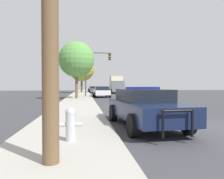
# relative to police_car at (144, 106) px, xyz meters

# --- Properties ---
(ground_plane) EXTENTS (110.00, 110.00, 0.00)m
(ground_plane) POSITION_rel_police_car_xyz_m (2.30, -0.59, -0.77)
(ground_plane) COLOR #3D3D42
(sidewalk_left) EXTENTS (3.00, 110.00, 0.13)m
(sidewalk_left) POSITION_rel_police_car_xyz_m (-2.80, -0.59, -0.70)
(sidewalk_left) COLOR #ADA89E
(sidewalk_left) RESTS_ON ground_plane
(police_car) EXTENTS (2.31, 5.07, 1.50)m
(police_car) POSITION_rel_police_car_xyz_m (0.00, 0.00, 0.00)
(police_car) COLOR #141E3D
(police_car) RESTS_ON ground_plane
(fire_hydrant) EXTENTS (0.61, 0.27, 0.87)m
(fire_hydrant) POSITION_rel_police_car_xyz_m (-2.62, -2.30, -0.18)
(fire_hydrant) COLOR #B7BCC1
(fire_hydrant) RESTS_ON sidewalk_left
(traffic_light) EXTENTS (3.27, 0.35, 5.63)m
(traffic_light) POSITION_rel_police_car_xyz_m (-0.84, 19.54, 3.28)
(traffic_light) COLOR #424247
(traffic_light) RESTS_ON sidewalk_left
(car_background_midblock) EXTENTS (2.14, 4.06, 1.38)m
(car_background_midblock) POSITION_rel_police_car_xyz_m (-0.07, 19.54, -0.03)
(car_background_midblock) COLOR silver
(car_background_midblock) RESTS_ON ground_plane
(car_background_distant) EXTENTS (2.24, 4.25, 1.27)m
(car_background_distant) POSITION_rel_police_car_xyz_m (-0.32, 37.41, -0.07)
(car_background_distant) COLOR #474C51
(car_background_distant) RESTS_ON ground_plane
(box_truck) EXTENTS (2.77, 7.98, 3.23)m
(box_truck) POSITION_rel_police_car_xyz_m (3.90, 33.45, 0.94)
(box_truck) COLOR slate
(box_truck) RESTS_ON ground_plane
(tree_sidewalk_far) EXTENTS (5.09, 5.09, 7.26)m
(tree_sidewalk_far) POSITION_rel_police_car_xyz_m (-2.72, 35.23, 4.07)
(tree_sidewalk_far) COLOR #4C3823
(tree_sidewalk_far) RESTS_ON sidewalk_left
(tree_sidewalk_mid) EXTENTS (3.84, 3.84, 6.10)m
(tree_sidewalk_mid) POSITION_rel_police_car_xyz_m (-3.05, 15.74, 3.53)
(tree_sidewalk_mid) COLOR brown
(tree_sidewalk_mid) RESTS_ON sidewalk_left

